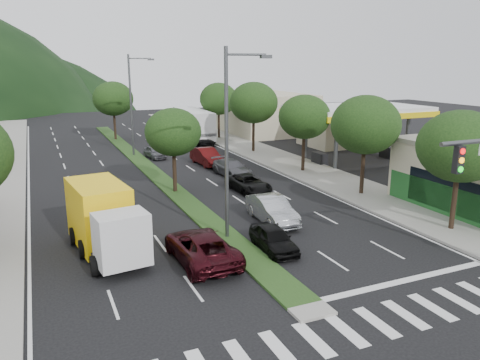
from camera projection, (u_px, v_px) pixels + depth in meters
name	position (u px, v px, depth m)	size (l,w,h in m)	color
ground	(305.00, 307.00, 18.13)	(160.00, 160.00, 0.00)	black
sidewalk_right	(280.00, 160.00, 45.19)	(5.00, 90.00, 0.15)	gray
median	(145.00, 165.00, 42.96)	(1.60, 56.00, 0.12)	#1F3714
crosswalk	(335.00, 333.00, 16.36)	(19.00, 2.20, 0.01)	silver
gas_canopy	(357.00, 112.00, 43.95)	(12.20, 8.20, 5.25)	silver
bldg_right_far	(259.00, 112.00, 64.17)	(10.00, 16.00, 5.20)	beige
tree_r_a	(460.00, 146.00, 25.20)	(4.60, 4.60, 6.63)	black
tree_r_b	(366.00, 125.00, 32.25)	(4.80, 4.80, 6.94)	black
tree_r_c	(304.00, 117.00, 39.41)	(4.40, 4.40, 6.48)	black
tree_r_d	(254.00, 103.00, 48.18)	(5.00, 5.00, 7.17)	black
tree_r_e	(219.00, 99.00, 57.12)	(4.60, 4.60, 6.71)	black
tree_med_near	(173.00, 132.00, 33.02)	(4.00, 4.00, 6.02)	black
tree_med_far	(113.00, 99.00, 55.95)	(4.80, 4.80, 6.94)	black
streetlight_near	(230.00, 135.00, 23.95)	(2.60, 0.25, 10.00)	#47494C
streetlight_mid	(133.00, 100.00, 46.13)	(2.60, 0.25, 10.00)	#47494C
sedan_silver	(272.00, 210.00, 27.63)	(1.62, 4.66, 1.53)	#A3A5AA
suv_maroon	(201.00, 247.00, 22.10)	(2.48, 5.38, 1.50)	black
car_queue_a	(274.00, 239.00, 23.45)	(1.49, 3.70, 1.26)	black
car_queue_b	(232.00, 168.00, 38.94)	(1.88, 4.62, 1.34)	#4D4C52
car_queue_c	(207.00, 157.00, 43.19)	(1.63, 4.68, 1.54)	#450B0B
car_queue_d	(249.00, 183.00, 34.21)	(2.05, 4.44, 1.23)	black
car_queue_e	(155.00, 152.00, 46.23)	(1.40, 3.49, 1.19)	#525257
car_queue_f	(201.00, 140.00, 53.23)	(1.75, 4.31, 1.25)	black
box_truck	(104.00, 221.00, 23.12)	(3.31, 7.04, 3.35)	silver
motorhome	(193.00, 124.00, 56.51)	(3.41, 9.71, 3.68)	silver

